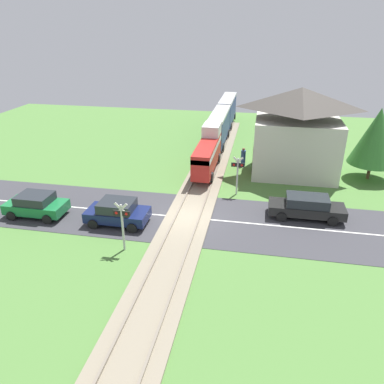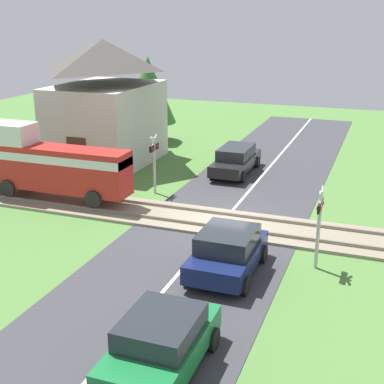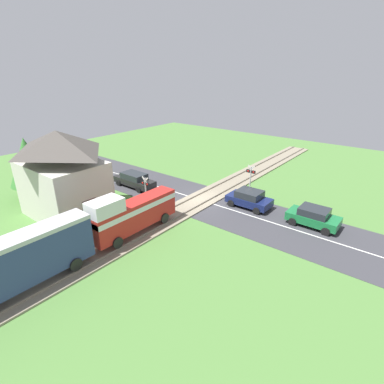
{
  "view_description": "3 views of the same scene",
  "coord_description": "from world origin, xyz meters",
  "px_view_note": "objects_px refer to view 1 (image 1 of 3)",
  "views": [
    {
      "loc": [
        4.06,
        -19.93,
        11.08
      ],
      "look_at": [
        0.0,
        1.25,
        1.2
      ],
      "focal_mm": 35.0,
      "sensor_mm": 36.0,
      "label": 1
    },
    {
      "loc": [
        -19.0,
        -5.79,
        7.96
      ],
      "look_at": [
        0.0,
        1.25,
        1.2
      ],
      "focal_mm": 50.0,
      "sensor_mm": 36.0,
      "label": 2
    },
    {
      "loc": [
        -14.57,
        19.56,
        10.82
      ],
      "look_at": [
        0.0,
        1.25,
        1.2
      ],
      "focal_mm": 28.0,
      "sensor_mm": 36.0,
      "label": 3
    }
  ],
  "objects_px": {
    "train": "(220,126)",
    "car_near_crossing": "(117,212)",
    "station_building": "(297,134)",
    "car_far_side": "(307,206)",
    "crossing_signal_east_approach": "(238,170)",
    "car_behind_queue": "(36,204)",
    "crossing_signal_west_approach": "(122,220)",
    "pedestrian_by_station": "(243,158)"
  },
  "relations": [
    {
      "from": "train",
      "to": "car_behind_queue",
      "type": "relative_size",
      "value": 6.05
    },
    {
      "from": "car_far_side",
      "to": "car_behind_queue",
      "type": "bearing_deg",
      "value": -170.05
    },
    {
      "from": "train",
      "to": "crossing_signal_west_approach",
      "type": "height_order",
      "value": "train"
    },
    {
      "from": "car_far_side",
      "to": "crossing_signal_east_approach",
      "type": "xyz_separation_m",
      "value": [
        -4.47,
        2.63,
        1.04
      ]
    },
    {
      "from": "train",
      "to": "crossing_signal_west_approach",
      "type": "bearing_deg",
      "value": -97.7
    },
    {
      "from": "crossing_signal_west_approach",
      "to": "station_building",
      "type": "relative_size",
      "value": 0.41
    },
    {
      "from": "crossing_signal_west_approach",
      "to": "station_building",
      "type": "xyz_separation_m",
      "value": [
        9.33,
        12.84,
        1.5
      ]
    },
    {
      "from": "car_near_crossing",
      "to": "car_far_side",
      "type": "distance_m",
      "value": 11.47
    },
    {
      "from": "car_far_side",
      "to": "crossing_signal_east_approach",
      "type": "relative_size",
      "value": 1.64
    },
    {
      "from": "crossing_signal_west_approach",
      "to": "train",
      "type": "bearing_deg",
      "value": 82.3
    },
    {
      "from": "crossing_signal_west_approach",
      "to": "pedestrian_by_station",
      "type": "bearing_deg",
      "value": 69.12
    },
    {
      "from": "car_near_crossing",
      "to": "station_building",
      "type": "relative_size",
      "value": 0.54
    },
    {
      "from": "car_far_side",
      "to": "crossing_signal_west_approach",
      "type": "relative_size",
      "value": 1.64
    },
    {
      "from": "car_near_crossing",
      "to": "car_behind_queue",
      "type": "xyz_separation_m",
      "value": [
        -5.32,
        0.0,
        -0.01
      ]
    },
    {
      "from": "train",
      "to": "car_near_crossing",
      "type": "bearing_deg",
      "value": -103.34
    },
    {
      "from": "crossing_signal_west_approach",
      "to": "crossing_signal_east_approach",
      "type": "xyz_separation_m",
      "value": [
        5.27,
        8.15,
        0.0
      ]
    },
    {
      "from": "crossing_signal_east_approach",
      "to": "car_near_crossing",
      "type": "bearing_deg",
      "value": -140.25
    },
    {
      "from": "station_building",
      "to": "pedestrian_by_station",
      "type": "distance_m",
      "value": 4.9
    },
    {
      "from": "car_far_side",
      "to": "crossing_signal_east_approach",
      "type": "height_order",
      "value": "crossing_signal_east_approach"
    },
    {
      "from": "crossing_signal_west_approach",
      "to": "pedestrian_by_station",
      "type": "xyz_separation_m",
      "value": [
        5.33,
        13.97,
        -1.08
      ]
    },
    {
      "from": "train",
      "to": "car_near_crossing",
      "type": "height_order",
      "value": "train"
    },
    {
      "from": "train",
      "to": "car_behind_queue",
      "type": "distance_m",
      "value": 19.28
    },
    {
      "from": "car_behind_queue",
      "to": "station_building",
      "type": "relative_size",
      "value": 0.54
    },
    {
      "from": "car_near_crossing",
      "to": "station_building",
      "type": "distance_m",
      "value": 14.99
    },
    {
      "from": "car_near_crossing",
      "to": "crossing_signal_east_approach",
      "type": "height_order",
      "value": "crossing_signal_east_approach"
    },
    {
      "from": "car_behind_queue",
      "to": "station_building",
      "type": "xyz_separation_m",
      "value": [
        16.01,
        10.2,
        2.53
      ]
    },
    {
      "from": "train",
      "to": "car_far_side",
      "type": "xyz_separation_m",
      "value": [
        7.11,
        -13.97,
        -1.13
      ]
    },
    {
      "from": "station_building",
      "to": "car_far_side",
      "type": "bearing_deg",
      "value": -86.78
    },
    {
      "from": "crossing_signal_west_approach",
      "to": "car_far_side",
      "type": "bearing_deg",
      "value": 29.5
    },
    {
      "from": "car_near_crossing",
      "to": "crossing_signal_west_approach",
      "type": "relative_size",
      "value": 1.32
    },
    {
      "from": "train",
      "to": "station_building",
      "type": "bearing_deg",
      "value": -44.77
    },
    {
      "from": "station_building",
      "to": "pedestrian_by_station",
      "type": "bearing_deg",
      "value": 164.23
    },
    {
      "from": "car_near_crossing",
      "to": "car_behind_queue",
      "type": "bearing_deg",
      "value": 180.0
    },
    {
      "from": "train",
      "to": "crossing_signal_east_approach",
      "type": "relative_size",
      "value": 7.98
    },
    {
      "from": "car_behind_queue",
      "to": "pedestrian_by_station",
      "type": "height_order",
      "value": "pedestrian_by_station"
    },
    {
      "from": "crossing_signal_east_approach",
      "to": "train",
      "type": "bearing_deg",
      "value": 103.09
    },
    {
      "from": "train",
      "to": "pedestrian_by_station",
      "type": "height_order",
      "value": "train"
    },
    {
      "from": "train",
      "to": "crossing_signal_west_approach",
      "type": "xyz_separation_m",
      "value": [
        -2.63,
        -19.48,
        -0.09
      ]
    },
    {
      "from": "car_far_side",
      "to": "crossing_signal_west_approach",
      "type": "bearing_deg",
      "value": -150.5
    },
    {
      "from": "car_behind_queue",
      "to": "crossing_signal_east_approach",
      "type": "distance_m",
      "value": 13.2
    },
    {
      "from": "car_behind_queue",
      "to": "crossing_signal_west_approach",
      "type": "relative_size",
      "value": 1.32
    },
    {
      "from": "car_near_crossing",
      "to": "car_far_side",
      "type": "bearing_deg",
      "value": 14.54
    }
  ]
}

